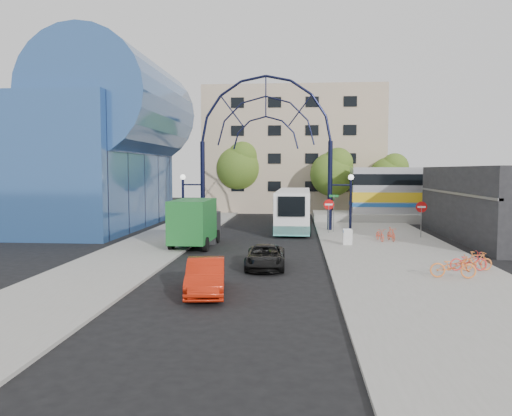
# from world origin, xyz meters

# --- Properties ---
(ground) EXTENTS (120.00, 120.00, 0.00)m
(ground) POSITION_xyz_m (0.00, 0.00, 0.00)
(ground) COLOR black
(ground) RESTS_ON ground
(sidewalk_east) EXTENTS (8.00, 56.00, 0.12)m
(sidewalk_east) POSITION_xyz_m (8.00, 4.00, 0.06)
(sidewalk_east) COLOR gray
(sidewalk_east) RESTS_ON ground
(plaza_west) EXTENTS (5.00, 50.00, 0.12)m
(plaza_west) POSITION_xyz_m (-6.50, 6.00, 0.06)
(plaza_west) COLOR gray
(plaza_west) RESTS_ON ground
(gateway_arch) EXTENTS (13.64, 0.44, 12.10)m
(gateway_arch) POSITION_xyz_m (0.00, 14.00, 8.56)
(gateway_arch) COLOR black
(gateway_arch) RESTS_ON ground
(stop_sign) EXTENTS (0.80, 0.07, 2.50)m
(stop_sign) POSITION_xyz_m (4.80, 12.00, 1.99)
(stop_sign) COLOR slate
(stop_sign) RESTS_ON sidewalk_east
(do_not_enter_sign) EXTENTS (0.76, 0.07, 2.48)m
(do_not_enter_sign) POSITION_xyz_m (11.00, 10.00, 1.98)
(do_not_enter_sign) COLOR slate
(do_not_enter_sign) RESTS_ON sidewalk_east
(street_name_sign) EXTENTS (0.70, 0.70, 2.80)m
(street_name_sign) POSITION_xyz_m (5.20, 12.60, 2.13)
(street_name_sign) COLOR slate
(street_name_sign) RESTS_ON sidewalk_east
(sandwich_board) EXTENTS (0.55, 0.61, 0.99)m
(sandwich_board) POSITION_xyz_m (5.60, 5.98, 0.74)
(sandwich_board) COLOR white
(sandwich_board) RESTS_ON sidewalk_east
(transit_hall) EXTENTS (16.50, 18.00, 14.50)m
(transit_hall) POSITION_xyz_m (-15.30, 15.00, 6.70)
(transit_hall) COLOR #2F5591
(transit_hall) RESTS_ON ground
(commercial_block_east) EXTENTS (6.00, 16.00, 5.00)m
(commercial_block_east) POSITION_xyz_m (16.00, 10.00, 2.50)
(commercial_block_east) COLOR black
(commercial_block_east) RESTS_ON ground
(apartment_block) EXTENTS (20.00, 12.10, 14.00)m
(apartment_block) POSITION_xyz_m (2.00, 34.97, 7.00)
(apartment_block) COLOR tan
(apartment_block) RESTS_ON ground
(train_platform) EXTENTS (32.00, 5.00, 0.80)m
(train_platform) POSITION_xyz_m (20.00, 22.00, 0.40)
(train_platform) COLOR gray
(train_platform) RESTS_ON ground
(train_car) EXTENTS (25.10, 3.05, 4.20)m
(train_car) POSITION_xyz_m (20.00, 22.00, 2.90)
(train_car) COLOR #B7B7BC
(train_car) RESTS_ON train_platform
(tree_north_a) EXTENTS (4.48, 4.48, 7.00)m
(tree_north_a) POSITION_xyz_m (6.12, 25.93, 4.61)
(tree_north_a) COLOR #382314
(tree_north_a) RESTS_ON ground
(tree_north_b) EXTENTS (5.12, 5.12, 8.00)m
(tree_north_b) POSITION_xyz_m (-3.88, 29.93, 5.27)
(tree_north_b) COLOR #382314
(tree_north_b) RESTS_ON ground
(tree_north_c) EXTENTS (4.16, 4.16, 6.50)m
(tree_north_c) POSITION_xyz_m (12.12, 27.93, 4.28)
(tree_north_c) COLOR #382314
(tree_north_c) RESTS_ON ground
(city_bus) EXTENTS (2.88, 11.55, 3.15)m
(city_bus) POSITION_xyz_m (2.19, 14.92, 1.65)
(city_bus) COLOR white
(city_bus) RESTS_ON ground
(green_truck) EXTENTS (2.42, 5.94, 2.97)m
(green_truck) POSITION_xyz_m (-3.81, 5.34, 1.48)
(green_truck) COLOR black
(green_truck) RESTS_ON ground
(black_suv) EXTENTS (1.95, 4.07, 1.12)m
(black_suv) POSITION_xyz_m (0.95, -1.15, 0.56)
(black_suv) COLOR black
(black_suv) RESTS_ON ground
(red_sedan) EXTENTS (1.99, 4.24, 1.35)m
(red_sedan) POSITION_xyz_m (-1.02, -6.33, 0.67)
(red_sedan) COLOR #B91F0B
(red_sedan) RESTS_ON ground
(bike_near_a) EXTENTS (0.74, 1.61, 0.82)m
(bike_near_a) POSITION_xyz_m (7.90, 8.00, 0.53)
(bike_near_a) COLOR #FD4F32
(bike_near_a) RESTS_ON sidewalk_east
(bike_near_b) EXTENTS (0.64, 1.53, 0.89)m
(bike_near_b) POSITION_xyz_m (8.61, 8.00, 0.57)
(bike_near_b) COLOR #E64D2E
(bike_near_b) RESTS_ON sidewalk_east
(bike_far_a) EXTENTS (1.77, 0.76, 0.90)m
(bike_far_a) POSITION_xyz_m (10.37, -1.54, 0.57)
(bike_far_a) COLOR red
(bike_far_a) RESTS_ON sidewalk_east
(bike_far_b) EXTENTS (1.54, 0.67, 0.90)m
(bike_far_b) POSITION_xyz_m (10.75, -1.51, 0.57)
(bike_far_b) COLOR orange
(bike_far_b) RESTS_ON sidewalk_east
(bike_far_c) EXTENTS (1.95, 0.83, 1.00)m
(bike_far_c) POSITION_xyz_m (9.17, -3.22, 0.62)
(bike_far_c) COLOR orange
(bike_far_c) RESTS_ON sidewalk_east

